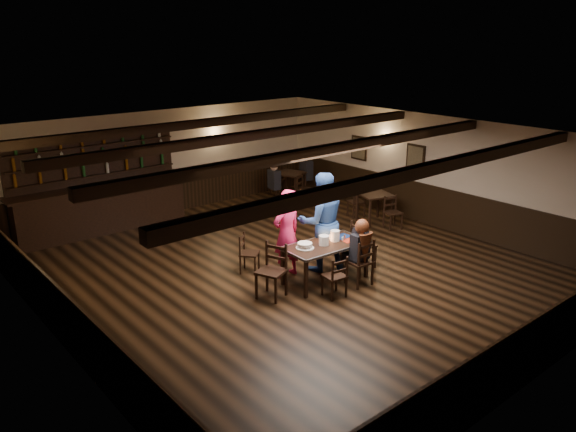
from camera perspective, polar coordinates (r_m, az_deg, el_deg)
ground at (r=11.30m, az=0.25°, el=-5.52°), size 10.00×10.00×0.00m
room_shell at (r=10.75m, az=0.17°, el=3.11°), size 9.02×10.02×2.71m
dining_table at (r=10.60m, az=3.84°, el=-3.24°), size 1.66×0.89×0.75m
chair_near_left at (r=10.03m, az=4.99°, el=-5.90°), size 0.41×0.40×0.79m
chair_near_right at (r=10.52m, az=7.57°, el=-4.37°), size 0.45×0.43×0.91m
chair_end_left at (r=10.03m, az=-1.47°, el=-5.06°), size 0.58×0.59×1.00m
chair_end_right at (r=11.36m, az=7.31°, el=-2.54°), size 0.53×0.54×0.95m
chair_far_pushed at (r=11.10m, az=-4.28°, el=-3.46°), size 0.50×0.50×0.78m
woman_pink at (r=10.74m, az=-0.15°, el=-1.78°), size 0.65×0.45×1.75m
man_blue at (r=11.05m, az=3.40°, el=-0.58°), size 1.19×1.08×1.99m
seated_person at (r=10.45m, az=7.42°, el=-2.66°), size 0.35×0.53×0.87m
cake at (r=10.34m, az=1.72°, el=-3.04°), size 0.34×0.34×0.11m
plate_stack_a at (r=10.51m, az=3.68°, el=-2.46°), size 0.19×0.19×0.18m
plate_stack_b at (r=10.72m, az=4.80°, el=-1.99°), size 0.18×0.18×0.21m
tea_light at (r=10.67m, az=3.79°, el=-2.52°), size 0.05×0.05×0.06m
salt_shaker at (r=10.76m, az=5.56°, el=-2.32°), size 0.03×0.03×0.08m
pepper_shaker at (r=10.81m, az=5.76°, el=-2.15°), size 0.04×0.04×0.10m
drink_glass at (r=10.82m, az=4.34°, el=-2.08°), size 0.06×0.06×0.10m
menu_red at (r=10.80m, az=6.30°, el=-2.45°), size 0.33×0.25×0.00m
menu_blue at (r=10.98m, az=5.51°, el=-2.08°), size 0.36×0.27×0.00m
bar_counter at (r=14.02m, az=-18.49°, el=1.41°), size 4.22×0.70×2.20m
back_table_a at (r=14.06m, az=8.79°, el=1.85°), size 0.93×0.93×0.75m
back_table_b at (r=16.02m, az=0.28°, el=4.07°), size 0.96×0.96×0.75m
bg_patron_left at (r=15.27m, az=-1.42°, el=4.12°), size 0.27×0.39×0.75m
bg_patron_right at (r=16.28m, az=1.88°, el=5.11°), size 0.30×0.43×0.81m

